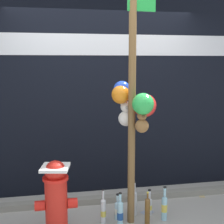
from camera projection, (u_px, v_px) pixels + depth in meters
building_wall at (101, 59)px, 4.35m from camera, size 10.00×0.21×3.73m
curb_strip at (107, 199)px, 4.16m from camera, size 8.00×0.12×0.08m
memorial_post at (134, 83)px, 3.41m from camera, size 0.49×0.49×2.99m
fire_hydrant at (56, 196)px, 3.32m from camera, size 0.44×0.33×0.81m
bottle_0 at (120, 213)px, 3.53m from camera, size 0.07×0.07×0.39m
bottle_1 at (118, 210)px, 3.69m from camera, size 0.08×0.08×0.31m
bottle_2 at (147, 210)px, 3.58m from camera, size 0.06×0.06×0.38m
bottle_3 at (134, 201)px, 3.80m from camera, size 0.07×0.07×0.42m
bottle_4 at (164, 207)px, 3.67m from camera, size 0.07×0.07×0.41m
bottle_5 at (149, 205)px, 3.81m from camera, size 0.07×0.07×0.32m
bottle_6 at (103, 210)px, 3.61m from camera, size 0.06×0.06×0.40m
litter_0 at (202, 196)px, 4.35m from camera, size 0.09×0.12×0.01m
litter_1 at (147, 212)px, 3.88m from camera, size 0.18×0.17×0.01m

